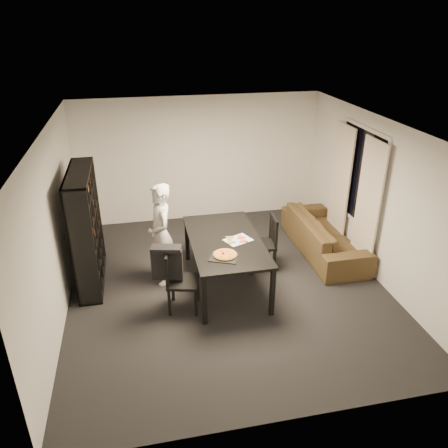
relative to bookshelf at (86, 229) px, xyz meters
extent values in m
cube|color=black|center=(2.16, -0.60, -0.95)|extent=(5.00, 5.50, 0.01)
cube|color=white|center=(2.16, -0.60, 1.65)|extent=(5.00, 5.50, 0.01)
cube|color=white|center=(2.16, 2.15, 0.35)|extent=(5.00, 0.01, 2.60)
cube|color=white|center=(2.16, -3.35, 0.35)|extent=(5.00, 0.01, 2.60)
cube|color=white|center=(-0.34, -0.60, 0.35)|extent=(0.01, 5.50, 2.60)
cube|color=white|center=(4.66, -0.60, 0.35)|extent=(0.01, 5.50, 2.60)
cube|color=black|center=(4.64, 0.00, 0.55)|extent=(0.02, 1.40, 1.60)
cube|color=white|center=(4.64, 0.00, 0.55)|extent=(0.03, 1.52, 1.72)
cube|color=beige|center=(4.56, -0.52, 0.20)|extent=(0.03, 0.70, 2.25)
cube|color=beige|center=(4.56, 0.52, 0.20)|extent=(0.03, 0.70, 2.25)
cube|color=black|center=(0.00, 0.00, 0.00)|extent=(0.35, 1.50, 1.90)
cube|color=black|center=(2.13, -0.58, -0.14)|extent=(1.10, 1.99, 0.04)
cube|color=black|center=(1.64, -1.52, -0.56)|extent=(0.07, 0.07, 0.78)
cube|color=black|center=(2.63, -1.52, -0.56)|extent=(0.07, 0.07, 0.78)
cube|color=black|center=(1.64, 0.36, -0.56)|extent=(0.07, 0.07, 0.78)
cube|color=black|center=(2.63, 0.36, -0.56)|extent=(0.07, 0.07, 0.78)
cube|color=black|center=(1.39, -1.08, -0.49)|extent=(0.54, 0.54, 0.04)
cube|color=black|center=(1.20, -1.03, -0.23)|extent=(0.15, 0.45, 0.48)
cube|color=black|center=(1.20, -1.03, -0.01)|extent=(0.13, 0.42, 0.05)
cube|color=black|center=(1.54, -1.31, -0.73)|extent=(0.04, 0.04, 0.44)
cube|color=black|center=(1.63, -0.94, -0.73)|extent=(0.04, 0.04, 0.44)
cube|color=black|center=(1.16, -1.23, -0.73)|extent=(0.04, 0.04, 0.44)
cube|color=black|center=(1.25, -0.85, -0.73)|extent=(0.04, 0.04, 0.44)
cube|color=black|center=(2.84, -0.21, -0.49)|extent=(0.48, 0.48, 0.04)
cube|color=black|center=(3.04, -0.22, -0.22)|extent=(0.07, 0.45, 0.48)
cube|color=black|center=(3.04, -0.22, 0.00)|extent=(0.06, 0.43, 0.05)
cube|color=black|center=(2.66, -0.01, -0.73)|extent=(0.04, 0.04, 0.44)
cube|color=black|center=(2.64, -0.39, -0.73)|extent=(0.04, 0.04, 0.44)
cube|color=black|center=(3.04, -0.03, -0.73)|extent=(0.04, 0.04, 0.44)
cube|color=black|center=(3.02, -0.41, -0.73)|extent=(0.04, 0.04, 0.44)
cube|color=black|center=(1.17, -1.03, -0.20)|extent=(0.46, 0.19, 0.48)
cube|color=black|center=(1.17, -1.03, 0.07)|extent=(0.46, 0.28, 0.05)
imported|color=silver|center=(1.15, -0.25, -0.10)|extent=(0.51, 0.68, 1.70)
cube|color=black|center=(2.00, -1.13, -0.12)|extent=(0.49, 0.45, 0.01)
cylinder|color=olive|center=(2.02, -1.09, -0.10)|extent=(0.35, 0.35, 0.02)
cylinder|color=#C67F33|center=(2.02, -1.09, -0.08)|extent=(0.31, 0.31, 0.01)
cube|color=white|center=(2.32, -0.65, -0.12)|extent=(0.49, 0.43, 0.01)
imported|color=#3A2C17|center=(4.16, 0.15, -0.62)|extent=(0.89, 2.28, 0.67)
camera|label=1|loc=(0.87, -6.52, 3.07)|focal=35.00mm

